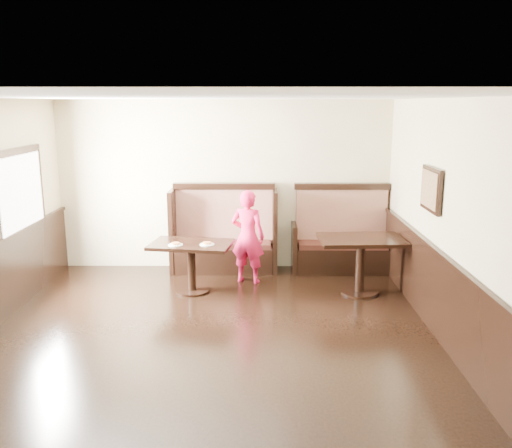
{
  "coord_description": "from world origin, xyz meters",
  "views": [
    {
      "loc": [
        0.59,
        -5.42,
        2.75
      ],
      "look_at": [
        0.54,
        2.35,
        1.0
      ],
      "focal_mm": 38.0,
      "sensor_mm": 36.0,
      "label": 1
    }
  ],
  "objects_px": {
    "booth_main": "(224,239)",
    "booth_neighbor": "(341,242)",
    "table_neighbor": "(361,252)",
    "table_main": "(191,254)",
    "child": "(248,237)"
  },
  "relations": [
    {
      "from": "booth_main",
      "to": "child",
      "type": "relative_size",
      "value": 1.2
    },
    {
      "from": "table_main",
      "to": "child",
      "type": "bearing_deg",
      "value": 38.18
    },
    {
      "from": "table_neighbor",
      "to": "table_main",
      "type": "bearing_deg",
      "value": 176.19
    },
    {
      "from": "booth_main",
      "to": "booth_neighbor",
      "type": "height_order",
      "value": "same"
    },
    {
      "from": "booth_main",
      "to": "table_neighbor",
      "type": "height_order",
      "value": "booth_main"
    },
    {
      "from": "booth_main",
      "to": "child",
      "type": "bearing_deg",
      "value": -56.69
    },
    {
      "from": "table_neighbor",
      "to": "booth_neighbor",
      "type": "bearing_deg",
      "value": 92.79
    },
    {
      "from": "booth_neighbor",
      "to": "table_neighbor",
      "type": "xyz_separation_m",
      "value": [
        0.11,
        -1.12,
        0.14
      ]
    },
    {
      "from": "booth_main",
      "to": "table_main",
      "type": "relative_size",
      "value": 1.38
    },
    {
      "from": "booth_main",
      "to": "booth_neighbor",
      "type": "xyz_separation_m",
      "value": [
        1.95,
        -0.0,
        -0.05
      ]
    },
    {
      "from": "booth_neighbor",
      "to": "table_neighbor",
      "type": "relative_size",
      "value": 1.33
    },
    {
      "from": "table_neighbor",
      "to": "booth_main",
      "type": "bearing_deg",
      "value": 148.54
    },
    {
      "from": "booth_neighbor",
      "to": "child",
      "type": "distance_m",
      "value": 1.68
    },
    {
      "from": "table_main",
      "to": "booth_neighbor",
      "type": "bearing_deg",
      "value": 33.31
    },
    {
      "from": "booth_neighbor",
      "to": "table_neighbor",
      "type": "distance_m",
      "value": 1.14
    }
  ]
}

